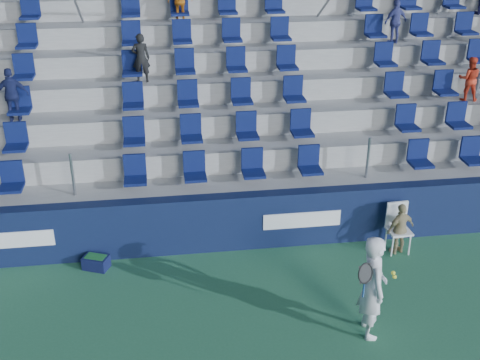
# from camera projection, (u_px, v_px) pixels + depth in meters

# --- Properties ---
(ground) EXTENTS (70.00, 70.00, 0.00)m
(ground) POSITION_uv_depth(u_px,v_px,m) (252.00, 351.00, 9.62)
(ground) COLOR #2F6E48
(ground) RESTS_ON ground
(sponsor_wall) EXTENTS (24.00, 0.32, 1.20)m
(sponsor_wall) POSITION_uv_depth(u_px,v_px,m) (228.00, 222.00, 12.18)
(sponsor_wall) COLOR #101A3C
(sponsor_wall) RESTS_ON ground
(grandstand) EXTENTS (24.00, 8.17, 6.63)m
(grandstand) POSITION_uv_depth(u_px,v_px,m) (204.00, 79.00, 16.06)
(grandstand) COLOR #A2A29C
(grandstand) RESTS_ON ground
(tennis_player) EXTENTS (0.69, 0.71, 1.83)m
(tennis_player) POSITION_uv_depth(u_px,v_px,m) (373.00, 287.00, 9.65)
(tennis_player) COLOR silver
(tennis_player) RESTS_ON ground
(line_judge_chair) EXTENTS (0.47, 0.48, 1.02)m
(line_judge_chair) POSITION_uv_depth(u_px,v_px,m) (398.00, 223.00, 12.16)
(line_judge_chair) COLOR white
(line_judge_chair) RESTS_ON ground
(line_judge) EXTENTS (0.70, 0.47, 1.10)m
(line_judge) POSITION_uv_depth(u_px,v_px,m) (400.00, 229.00, 12.04)
(line_judge) COLOR tan
(line_judge) RESTS_ON ground
(ball_bin) EXTENTS (0.56, 0.47, 0.27)m
(ball_bin) POSITION_uv_depth(u_px,v_px,m) (96.00, 262.00, 11.69)
(ball_bin) COLOR #10143B
(ball_bin) RESTS_ON ground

